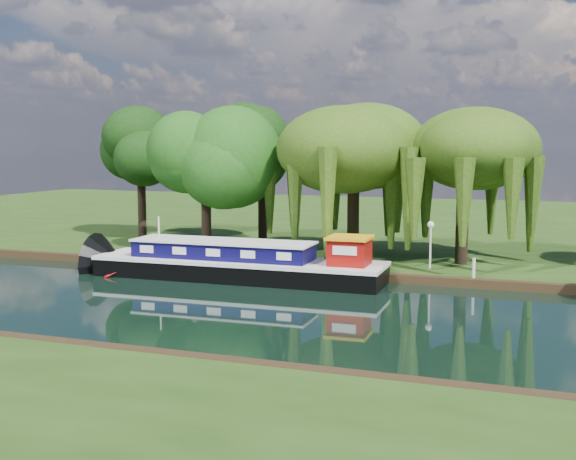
% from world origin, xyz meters
% --- Properties ---
extents(ground, '(120.00, 120.00, 0.00)m').
position_xyz_m(ground, '(0.00, 0.00, 0.00)').
color(ground, black).
extents(far_bank, '(120.00, 52.00, 0.45)m').
position_xyz_m(far_bank, '(0.00, 34.00, 0.23)').
color(far_bank, '#1E390F').
rests_on(far_bank, ground).
extents(dutch_barge, '(15.77, 3.86, 3.31)m').
position_xyz_m(dutch_barge, '(-8.84, 6.30, 0.82)').
color(dutch_barge, black).
rests_on(dutch_barge, ground).
extents(red_dinghy, '(3.18, 2.32, 0.64)m').
position_xyz_m(red_dinghy, '(-14.76, 5.16, 0.00)').
color(red_dinghy, maroon).
rests_on(red_dinghy, ground).
extents(willow_left, '(7.14, 7.14, 8.55)m').
position_xyz_m(willow_left, '(-4.46, 13.02, 6.66)').
color(willow_left, black).
rests_on(willow_left, far_bank).
extents(willow_right, '(6.46, 6.46, 7.87)m').
position_xyz_m(willow_right, '(1.91, 12.61, 6.19)').
color(willow_right, black).
rests_on(willow_right, far_bank).
extents(tree_far_left, '(5.36, 5.36, 8.64)m').
position_xyz_m(tree_far_left, '(-13.23, 11.20, 6.36)').
color(tree_far_left, black).
rests_on(tree_far_left, far_bank).
extents(tree_far_back, '(4.98, 4.98, 8.38)m').
position_xyz_m(tree_far_back, '(-20.94, 16.48, 6.30)').
color(tree_far_back, black).
rests_on(tree_far_back, far_bank).
extents(tree_far_mid, '(5.25, 5.25, 8.59)m').
position_xyz_m(tree_far_mid, '(-11.78, 16.82, 6.38)').
color(tree_far_mid, black).
rests_on(tree_far_mid, far_bank).
extents(lamppost, '(0.36, 0.36, 2.56)m').
position_xyz_m(lamppost, '(0.50, 10.50, 2.42)').
color(lamppost, silver).
rests_on(lamppost, far_bank).
extents(mooring_posts, '(19.16, 0.16, 1.00)m').
position_xyz_m(mooring_posts, '(-0.50, 8.40, 0.95)').
color(mooring_posts, silver).
rests_on(mooring_posts, far_bank).
extents(reeds_near, '(33.70, 1.50, 1.10)m').
position_xyz_m(reeds_near, '(6.87, -7.57, 0.55)').
color(reeds_near, '#264E14').
rests_on(reeds_near, ground).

